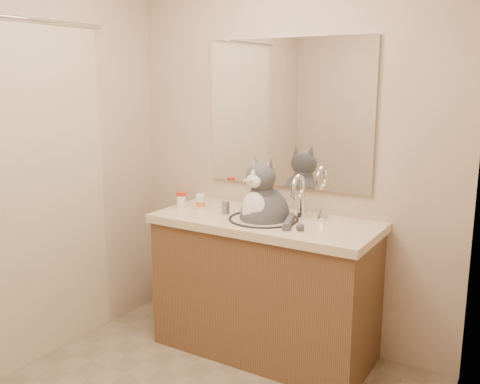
% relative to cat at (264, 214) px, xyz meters
% --- Properties ---
extents(room, '(2.22, 2.52, 2.42)m').
position_rel_cat_xyz_m(room, '(0.01, -0.96, 0.32)').
color(room, '#86745D').
rests_on(room, ground).
extents(vanity, '(1.34, 0.59, 1.12)m').
position_rel_cat_xyz_m(vanity, '(0.01, 0.01, -0.44)').
color(vanity, brown).
rests_on(vanity, ground).
extents(mirror, '(1.10, 0.02, 0.90)m').
position_rel_cat_xyz_m(mirror, '(0.01, 0.28, 0.57)').
color(mirror, white).
rests_on(mirror, room).
extents(shower_curtain, '(0.02, 1.30, 1.93)m').
position_rel_cat_xyz_m(shower_curtain, '(-1.04, -0.86, 0.15)').
color(shower_curtain, beige).
rests_on(shower_curtain, ground).
extents(cat, '(0.41, 0.37, 0.59)m').
position_rel_cat_xyz_m(cat, '(0.00, 0.00, 0.00)').
color(cat, '#47484C').
rests_on(cat, vanity).
extents(pill_bottle_redcap, '(0.07, 0.07, 0.10)m').
position_rel_cat_xyz_m(pill_bottle_redcap, '(-0.58, -0.03, 0.02)').
color(pill_bottle_redcap, white).
rests_on(pill_bottle_redcap, vanity).
extents(pill_bottle_orange, '(0.07, 0.07, 0.10)m').
position_rel_cat_xyz_m(pill_bottle_orange, '(-0.44, -0.02, 0.02)').
color(pill_bottle_orange, white).
rests_on(pill_bottle_orange, vanity).
extents(grey_canister, '(0.06, 0.06, 0.08)m').
position_rel_cat_xyz_m(grey_canister, '(-0.25, -0.02, 0.01)').
color(grey_canister, gray).
rests_on(grey_canister, vanity).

